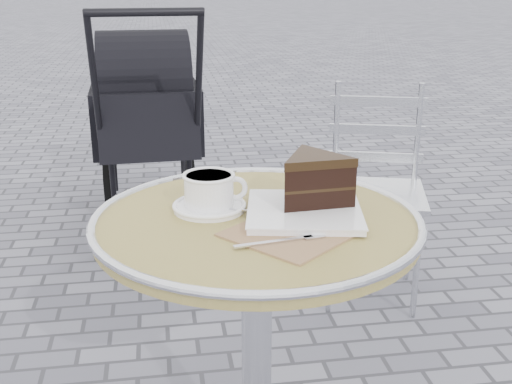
{
  "coord_description": "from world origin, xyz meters",
  "views": [
    {
      "loc": [
        -0.2,
        -1.28,
        1.24
      ],
      "look_at": [
        0.0,
        0.03,
        0.78
      ],
      "focal_mm": 45.0,
      "sensor_mm": 36.0,
      "label": 1
    }
  ],
  "objects": [
    {
      "name": "cappuccino_set",
      "position": [
        -0.09,
        0.07,
        0.77
      ],
      "size": [
        0.18,
        0.16,
        0.08
      ],
      "rotation": [
        0.0,
        0.0,
        0.06
      ],
      "color": "white",
      "rests_on": "cafe_table"
    },
    {
      "name": "cafe_table",
      "position": [
        0.0,
        0.0,
        0.57
      ],
      "size": [
        0.72,
        0.72,
        0.74
      ],
      "color": "silver",
      "rests_on": "ground"
    },
    {
      "name": "baby_stroller",
      "position": [
        -0.25,
        1.91,
        0.5
      ],
      "size": [
        0.53,
        1.08,
        1.11
      ],
      "rotation": [
        0.0,
        0.0,
        0.04
      ],
      "color": "black",
      "rests_on": "ground"
    },
    {
      "name": "cake_plate_set",
      "position": [
        0.12,
        0.01,
        0.79
      ],
      "size": [
        0.36,
        0.4,
        0.13
      ],
      "rotation": [
        0.0,
        0.0,
        -0.19
      ],
      "color": "#936C50",
      "rests_on": "cafe_table"
    },
    {
      "name": "bistro_chair",
      "position": [
        0.63,
        1.02,
        0.52
      ],
      "size": [
        0.47,
        0.47,
        0.83
      ],
      "rotation": [
        0.0,
        0.0,
        -0.3
      ],
      "color": "silver",
      "rests_on": "ground"
    }
  ]
}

